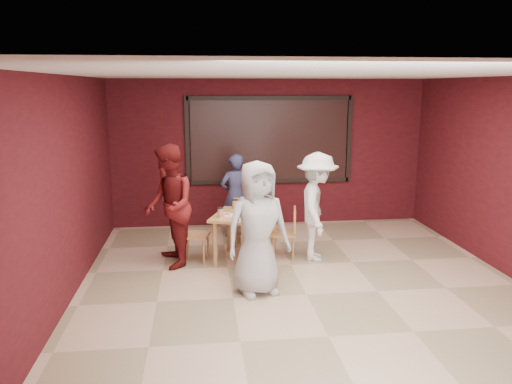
{
  "coord_description": "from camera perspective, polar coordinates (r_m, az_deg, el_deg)",
  "views": [
    {
      "loc": [
        -1.35,
        -5.95,
        2.66
      ],
      "look_at": [
        -0.5,
        1.4,
        1.09
      ],
      "focal_mm": 35.0,
      "sensor_mm": 36.0,
      "label": 1
    }
  ],
  "objects": [
    {
      "name": "chair_back",
      "position": [
        8.54,
        -1.32,
        -3.04
      ],
      "size": [
        0.4,
        0.4,
        0.78
      ],
      "color": "#BC7649",
      "rests_on": "floor"
    },
    {
      "name": "floor",
      "position": [
        6.66,
        5.8,
        -11.59
      ],
      "size": [
        7.0,
        7.0,
        0.0
      ],
      "primitive_type": "plane",
      "color": "#C9A78B",
      "rests_on": "ground"
    },
    {
      "name": "chair_front",
      "position": [
        7.06,
        -0.17,
        -6.28
      ],
      "size": [
        0.41,
        0.41,
        0.79
      ],
      "color": "#BC7649",
      "rests_on": "floor"
    },
    {
      "name": "diner_right",
      "position": [
        7.74,
        6.97,
        -1.69
      ],
      "size": [
        0.83,
        1.19,
        1.68
      ],
      "primitive_type": "imported",
      "rotation": [
        0.0,
        0.0,
        1.37
      ],
      "color": "silver",
      "rests_on": "floor"
    },
    {
      "name": "dining_table",
      "position": [
        7.65,
        -1.23,
        -3.23
      ],
      "size": [
        1.19,
        1.19,
        0.89
      ],
      "color": "tan",
      "rests_on": "floor"
    },
    {
      "name": "diner_front",
      "position": [
        6.41,
        0.19,
        -4.17
      ],
      "size": [
        0.98,
        0.78,
        1.75
      ],
      "primitive_type": "imported",
      "rotation": [
        0.0,
        0.0,
        0.29
      ],
      "color": "#ABABAB",
      "rests_on": "floor"
    },
    {
      "name": "chair_right",
      "position": [
        7.86,
        3.65,
        -4.32
      ],
      "size": [
        0.45,
        0.45,
        0.8
      ],
      "color": "#BC7649",
      "rests_on": "floor"
    },
    {
      "name": "diner_back",
      "position": [
        8.89,
        -2.43,
        -0.42
      ],
      "size": [
        0.64,
        0.52,
        1.5
      ],
      "primitive_type": "imported",
      "rotation": [
        0.0,
        0.0,
        3.49
      ],
      "color": "navy",
      "rests_on": "floor"
    },
    {
      "name": "chair_left",
      "position": [
        7.76,
        -7.47,
        -4.5
      ],
      "size": [
        0.48,
        0.48,
        0.83
      ],
      "color": "#BC7649",
      "rests_on": "floor"
    },
    {
      "name": "window_blinds",
      "position": [
        9.55,
        1.59,
        5.94
      ],
      "size": [
        3.0,
        0.02,
        1.5
      ],
      "primitive_type": "cube",
      "color": "black"
    },
    {
      "name": "diner_left",
      "position": [
        7.49,
        -9.91,
        -1.62
      ],
      "size": [
        0.85,
        1.01,
        1.84
      ],
      "primitive_type": "imported",
      "rotation": [
        0.0,
        0.0,
        -1.38
      ],
      "color": "maroon",
      "rests_on": "floor"
    }
  ]
}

